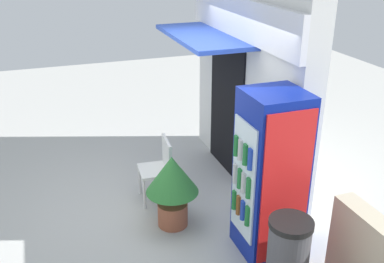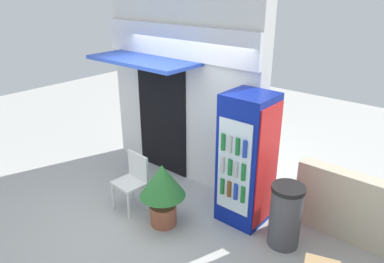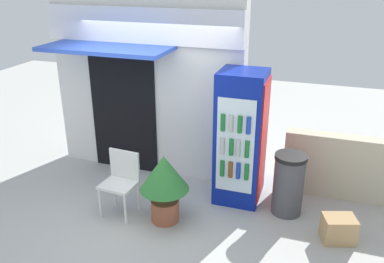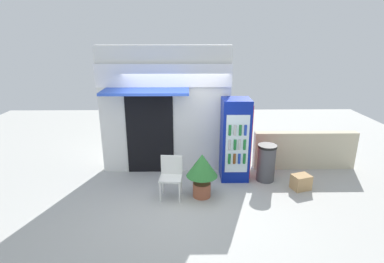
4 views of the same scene
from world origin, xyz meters
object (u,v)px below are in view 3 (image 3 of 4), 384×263
Objects in this scene: plastic_chair at (121,178)px; drink_cooler at (241,138)px; cardboard_box at (339,229)px; trash_bin at (288,184)px; potted_plant_near_shop at (164,180)px.

drink_cooler is at bearing 30.43° from plastic_chair.
drink_cooler is at bearing 157.11° from cardboard_box.
trash_bin is at bearing 17.86° from plastic_chair.
trash_bin is 2.27× the size of cardboard_box.
plastic_chair is 0.66m from potted_plant_near_shop.
drink_cooler is at bearing 168.00° from trash_bin.
plastic_chair is at bearing -174.81° from cardboard_box.
drink_cooler is at bearing 47.16° from potted_plant_near_shop.
drink_cooler is 1.76m from cardboard_box.
trash_bin is at bearing -12.00° from drink_cooler.
drink_cooler reaches higher than cardboard_box.
cardboard_box is at bearing -32.71° from trash_bin.
drink_cooler is 2.17× the size of plastic_chair.
plastic_chair reaches higher than trash_bin.
potted_plant_near_shop is at bearing -172.80° from cardboard_box.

